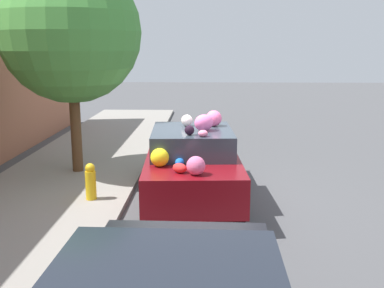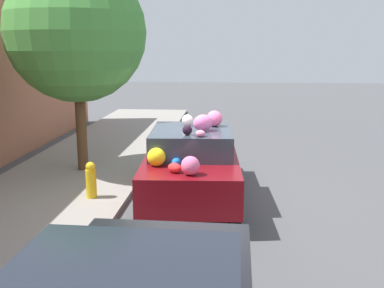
# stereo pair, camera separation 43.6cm
# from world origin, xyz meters

# --- Properties ---
(ground_plane) EXTENTS (60.00, 60.00, 0.00)m
(ground_plane) POSITION_xyz_m (0.00, 0.00, 0.00)
(ground_plane) COLOR #4C4C4F
(sidewalk_curb) EXTENTS (24.00, 3.20, 0.11)m
(sidewalk_curb) POSITION_xyz_m (0.00, 2.70, 0.05)
(sidewalk_curb) COLOR gray
(sidewalk_curb) RESTS_ON ground
(street_tree) EXTENTS (3.11, 3.11, 4.70)m
(street_tree) POSITION_xyz_m (1.60, 2.59, 3.24)
(street_tree) COLOR brown
(street_tree) RESTS_ON sidewalk_curb
(fire_hydrant) EXTENTS (0.20, 0.20, 0.70)m
(fire_hydrant) POSITION_xyz_m (-0.38, 1.77, 0.45)
(fire_hydrant) COLOR gold
(fire_hydrant) RESTS_ON sidewalk_curb
(art_car) EXTENTS (4.03, 1.88, 1.73)m
(art_car) POSITION_xyz_m (-0.03, -0.12, 0.76)
(art_car) COLOR maroon
(art_car) RESTS_ON ground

